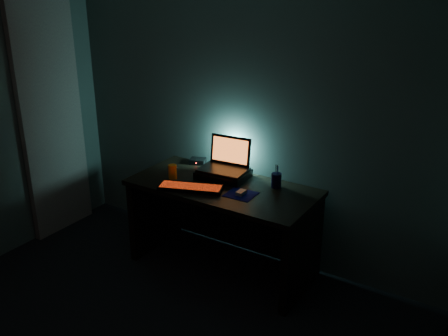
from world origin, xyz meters
name	(u,v)px	position (x,y,z in m)	size (l,w,h in m)	color
room	(49,202)	(0.00, 0.00, 1.25)	(3.50, 4.00, 2.50)	black
desk	(226,212)	(0.00, 1.67, 0.49)	(1.50, 0.70, 0.75)	black
curtain	(51,112)	(-1.71, 1.42, 1.15)	(0.06, 0.65, 2.30)	#ADA48A
riser	(223,174)	(-0.08, 1.76, 0.78)	(0.40, 0.30, 0.06)	black
laptop	(226,162)	(-0.09, 1.81, 0.87)	(0.40, 0.31, 0.26)	black
keyboard	(191,188)	(-0.17, 1.42, 0.77)	(0.52, 0.32, 0.03)	black
mousepad	(241,194)	(0.21, 1.55, 0.75)	(0.22, 0.20, 0.00)	#0D0C59
mouse	(241,192)	(0.21, 1.55, 0.77)	(0.05, 0.09, 0.03)	gray
pen_cup	(276,180)	(0.37, 1.82, 0.81)	(0.08, 0.08, 0.11)	black
juice_glass	(173,172)	(-0.42, 1.53, 0.81)	(0.07, 0.07, 0.12)	orange
router	(198,161)	(-0.45, 1.92, 0.77)	(0.16, 0.15, 0.04)	black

